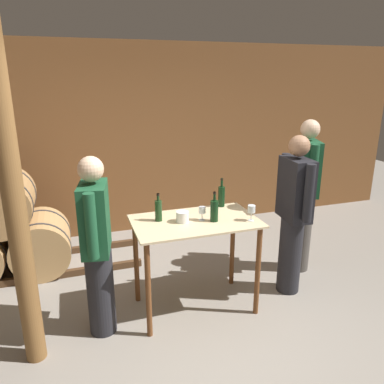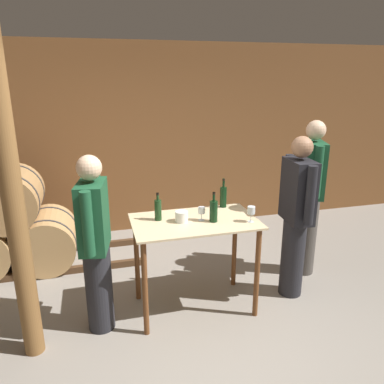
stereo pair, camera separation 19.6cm
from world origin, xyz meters
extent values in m
plane|color=gray|center=(0.00, 0.00, 0.00)|extent=(14.00, 14.00, 0.00)
cube|color=brown|center=(0.00, 2.64, 1.35)|extent=(8.40, 0.05, 2.70)
cylinder|color=tan|center=(-1.51, 1.76, 0.33)|extent=(0.66, 0.76, 0.66)
cylinder|color=#38383D|center=(-1.51, 1.54, 0.33)|extent=(0.68, 0.03, 0.68)
cylinder|color=#38383D|center=(-1.51, 1.99, 0.33)|extent=(0.68, 0.03, 0.68)
cylinder|color=#AD7F4C|center=(-1.86, 1.76, 0.90)|extent=(0.66, 0.76, 0.66)
cylinder|color=#38383D|center=(-1.86, 1.54, 0.90)|extent=(0.68, 0.03, 0.68)
cylinder|color=#38383D|center=(-1.86, 1.99, 0.90)|extent=(0.68, 0.03, 0.68)
cube|color=beige|center=(-0.03, 0.44, 0.93)|extent=(1.18, 0.70, 0.02)
cylinder|color=brown|center=(-0.56, 0.14, 0.46)|extent=(0.05, 0.05, 0.92)
cylinder|color=brown|center=(0.50, 0.14, 0.46)|extent=(0.05, 0.05, 0.92)
cylinder|color=brown|center=(-0.56, 0.73, 0.46)|extent=(0.05, 0.05, 0.92)
cylinder|color=brown|center=(0.50, 0.73, 0.46)|extent=(0.05, 0.05, 0.92)
cylinder|color=brown|center=(-1.51, 0.17, 1.35)|extent=(0.16, 0.16, 2.70)
cylinder|color=#193819|center=(-0.36, 0.54, 1.03)|extent=(0.07, 0.07, 0.20)
cylinder|color=#193819|center=(-0.36, 0.54, 1.17)|extent=(0.02, 0.02, 0.07)
cylinder|color=black|center=(-0.36, 0.54, 1.19)|extent=(0.03, 0.03, 0.02)
cylinder|color=black|center=(0.13, 0.36, 1.04)|extent=(0.07, 0.07, 0.20)
cylinder|color=black|center=(0.13, 0.36, 1.18)|extent=(0.02, 0.02, 0.09)
cylinder|color=black|center=(0.13, 0.36, 1.21)|extent=(0.03, 0.03, 0.02)
cylinder|color=black|center=(0.36, 0.73, 1.04)|extent=(0.07, 0.07, 0.21)
cylinder|color=black|center=(0.36, 0.73, 1.19)|extent=(0.02, 0.02, 0.09)
cylinder|color=black|center=(0.36, 0.73, 1.23)|extent=(0.03, 0.03, 0.02)
cylinder|color=silver|center=(0.03, 0.42, 0.94)|extent=(0.06, 0.06, 0.00)
cylinder|color=silver|center=(0.03, 0.42, 0.97)|extent=(0.01, 0.01, 0.07)
cylinder|color=silver|center=(0.03, 0.42, 1.04)|extent=(0.07, 0.07, 0.06)
cylinder|color=silver|center=(0.46, 0.26, 0.94)|extent=(0.06, 0.06, 0.00)
cylinder|color=silver|center=(0.46, 0.26, 0.98)|extent=(0.01, 0.01, 0.08)
cylinder|color=silver|center=(0.46, 0.26, 1.05)|extent=(0.07, 0.07, 0.07)
cylinder|color=white|center=(-0.16, 0.44, 0.99)|extent=(0.12, 0.12, 0.10)
cylinder|color=#232328|center=(-0.95, 0.35, 0.40)|extent=(0.24, 0.24, 0.80)
cube|color=#194C2D|center=(-0.95, 0.35, 1.10)|extent=(0.29, 0.43, 0.60)
sphere|color=beige|center=(-0.95, 0.35, 1.52)|extent=(0.21, 0.21, 0.21)
cylinder|color=#194C2D|center=(-0.99, 0.10, 1.13)|extent=(0.09, 0.09, 0.54)
cylinder|color=#194C2D|center=(-0.90, 0.60, 1.13)|extent=(0.09, 0.09, 0.54)
cylinder|color=#232328|center=(1.03, 0.41, 0.42)|extent=(0.24, 0.24, 0.84)
cube|color=black|center=(1.03, 0.41, 1.15)|extent=(0.25, 0.42, 0.63)
sphere|color=#9E7051|center=(1.03, 0.41, 1.59)|extent=(0.21, 0.21, 0.21)
cylinder|color=black|center=(1.05, 0.66, 1.18)|extent=(0.09, 0.09, 0.56)
cylinder|color=black|center=(1.01, 0.16, 1.18)|extent=(0.09, 0.09, 0.56)
cylinder|color=#4C4742|center=(1.41, 0.79, 0.47)|extent=(0.24, 0.24, 0.95)
cube|color=#194C2D|center=(1.41, 0.79, 1.25)|extent=(0.34, 0.45, 0.61)
sphere|color=beige|center=(1.41, 0.79, 1.68)|extent=(0.21, 0.21, 0.21)
cylinder|color=#194C2D|center=(1.49, 1.03, 1.28)|extent=(0.09, 0.09, 0.55)
cylinder|color=#194C2D|center=(1.32, 0.56, 1.28)|extent=(0.09, 0.09, 0.55)
camera|label=1|loc=(-1.10, -2.67, 2.24)|focal=35.00mm
camera|label=2|loc=(-0.91, -2.73, 2.24)|focal=35.00mm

